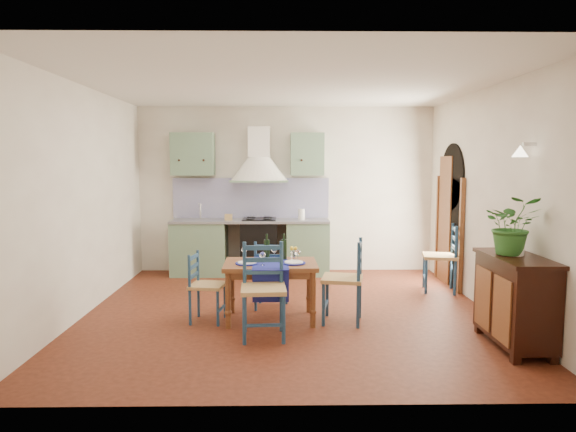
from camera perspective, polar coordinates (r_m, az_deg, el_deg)
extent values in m
plane|color=#40190D|center=(6.55, 0.05, -10.57)|extent=(5.00, 5.00, 0.00)
cube|color=silver|center=(8.79, -0.21, 2.95)|extent=(5.00, 0.04, 2.80)
cube|color=#5E7D5F|center=(8.69, -9.81, -3.54)|extent=(0.90, 0.60, 0.88)
cube|color=#5E7D5F|center=(8.60, 2.15, -3.56)|extent=(0.70, 0.60, 0.88)
cube|color=black|center=(8.60, -3.19, -3.57)|extent=(0.60, 0.58, 0.88)
cube|color=gray|center=(8.54, -4.22, -0.52)|extent=(2.60, 0.64, 0.04)
cube|color=silver|center=(8.63, -9.86, -0.56)|extent=(0.45, 0.40, 0.03)
cylinder|color=silver|center=(8.79, -9.70, 0.58)|extent=(0.02, 0.02, 0.26)
cube|color=black|center=(8.53, -3.21, -0.36)|extent=(0.55, 0.48, 0.02)
cube|color=black|center=(8.73, -4.16, -6.11)|extent=(2.60, 0.50, 0.08)
cube|color=#0D0B61|center=(8.78, -4.13, 2.01)|extent=(2.65, 0.05, 0.68)
cube|color=#5E7D5F|center=(8.72, -10.51, 6.77)|extent=(0.70, 0.34, 0.70)
cube|color=#5E7D5F|center=(8.61, 2.14, 6.88)|extent=(0.55, 0.34, 0.70)
cone|color=silver|center=(8.54, -3.23, 5.20)|extent=(0.96, 0.96, 0.40)
cube|color=silver|center=(8.63, -3.22, 8.20)|extent=(0.36, 0.30, 0.50)
cube|color=silver|center=(6.81, 21.59, 1.64)|extent=(0.04, 5.00, 2.80)
cube|color=black|center=(8.17, 17.60, -1.62)|extent=(0.03, 1.00, 1.65)
cylinder|color=black|center=(8.11, 17.78, 4.17)|extent=(0.03, 1.00, 1.00)
cube|color=brown|center=(7.66, 18.69, -2.15)|extent=(0.06, 0.06, 1.65)
cube|color=brown|center=(8.67, 16.31, -1.15)|extent=(0.06, 0.06, 1.65)
cube|color=brown|center=(8.35, 17.06, -0.37)|extent=(0.04, 0.55, 1.96)
cylinder|color=silver|center=(5.80, 25.32, 7.23)|extent=(0.15, 0.04, 0.04)
cone|color=#FFEDC6|center=(5.76, 24.39, 6.59)|extent=(0.16, 0.16, 0.12)
cube|color=silver|center=(6.74, -21.74, 1.59)|extent=(0.04, 5.00, 2.80)
cube|color=silver|center=(6.35, 0.05, 14.49)|extent=(5.00, 5.00, 0.01)
cube|color=brown|center=(6.07, -1.95, -5.46)|extent=(1.10, 0.74, 0.05)
cube|color=brown|center=(6.08, -1.95, -6.06)|extent=(0.99, 0.63, 0.08)
cylinder|color=brown|center=(5.88, -6.68, -9.32)|extent=(0.06, 0.06, 0.64)
cylinder|color=brown|center=(6.45, -6.24, -7.93)|extent=(0.06, 0.06, 0.64)
cylinder|color=brown|center=(5.88, 2.80, -9.29)|extent=(0.06, 0.06, 0.64)
cylinder|color=brown|center=(6.45, 2.35, -7.90)|extent=(0.06, 0.06, 0.64)
cube|color=navy|center=(6.02, -1.95, -5.28)|extent=(0.42, 0.82, 0.01)
cube|color=navy|center=(5.74, -1.95, -7.72)|extent=(0.41, 0.02, 0.38)
cylinder|color=navy|center=(5.98, -4.57, -5.26)|extent=(0.27, 0.27, 0.01)
cylinder|color=white|center=(5.98, -4.57, -5.17)|extent=(0.22, 0.22, 0.01)
cylinder|color=navy|center=(5.98, 0.66, -5.24)|extent=(0.27, 0.27, 0.01)
cylinder|color=white|center=(5.98, 0.66, -5.15)|extent=(0.22, 0.22, 0.01)
cylinder|color=black|center=(6.21, -2.38, -3.46)|extent=(0.07, 0.07, 0.32)
cylinder|color=black|center=(6.22, -0.46, -3.45)|extent=(0.07, 0.07, 0.32)
cylinder|color=white|center=(6.19, 0.56, -4.43)|extent=(0.05, 0.05, 0.10)
sphere|color=yellow|center=(6.18, 0.56, -3.61)|extent=(0.10, 0.10, 0.10)
cylinder|color=navy|center=(5.37, -4.88, -11.49)|extent=(0.04, 0.04, 0.51)
cylinder|color=navy|center=(5.69, -4.83, -7.90)|extent=(0.04, 0.04, 1.01)
cylinder|color=navy|center=(5.37, -0.49, -11.44)|extent=(0.04, 0.04, 0.51)
cylinder|color=navy|center=(5.70, -0.74, -7.86)|extent=(0.04, 0.04, 1.01)
cube|color=tan|center=(5.49, -2.74, -8.11)|extent=(0.49, 0.49, 0.04)
cube|color=navy|center=(5.65, -2.79, -6.23)|extent=(0.43, 0.05, 0.05)
cube|color=navy|center=(5.62, -2.80, -4.90)|extent=(0.43, 0.05, 0.05)
cube|color=navy|center=(5.60, -2.81, -3.55)|extent=(0.43, 0.05, 0.05)
cube|color=navy|center=(5.38, -2.68, -12.04)|extent=(0.40, 0.05, 0.03)
cylinder|color=navy|center=(6.83, -0.17, -7.92)|extent=(0.04, 0.04, 0.45)
cylinder|color=navy|center=(6.44, -0.51, -6.81)|extent=(0.04, 0.04, 0.88)
cylinder|color=navy|center=(6.87, -3.12, -7.84)|extent=(0.04, 0.04, 0.45)
cylinder|color=navy|center=(6.48, -3.63, -6.73)|extent=(0.04, 0.04, 0.88)
cube|color=tan|center=(6.62, -1.86, -6.23)|extent=(0.46, 0.46, 0.04)
cube|color=navy|center=(6.43, -2.08, -5.49)|extent=(0.37, 0.07, 0.04)
cube|color=navy|center=(6.40, -2.09, -4.46)|extent=(0.37, 0.07, 0.04)
cube|color=navy|center=(6.38, -2.09, -3.43)|extent=(0.37, 0.07, 0.04)
cube|color=navy|center=(6.86, -1.65, -8.28)|extent=(0.35, 0.07, 0.02)
cylinder|color=navy|center=(5.99, -7.81, -10.14)|extent=(0.03, 0.03, 0.42)
cylinder|color=navy|center=(6.03, -10.88, -8.11)|extent=(0.03, 0.03, 0.82)
cylinder|color=navy|center=(6.29, -7.03, -9.33)|extent=(0.03, 0.03, 0.42)
cylinder|color=navy|center=(6.33, -9.95, -7.41)|extent=(0.03, 0.03, 0.82)
cube|color=tan|center=(6.13, -8.93, -7.63)|extent=(0.43, 0.43, 0.04)
cube|color=navy|center=(6.15, -10.43, -6.52)|extent=(0.07, 0.35, 0.04)
cube|color=navy|center=(6.13, -10.44, -5.52)|extent=(0.07, 0.35, 0.04)
cube|color=navy|center=(6.10, -10.46, -4.52)|extent=(0.07, 0.35, 0.04)
cube|color=navy|center=(6.15, -7.40, -10.13)|extent=(0.07, 0.33, 0.02)
cylinder|color=navy|center=(6.32, 4.38, -8.84)|extent=(0.04, 0.04, 0.50)
cylinder|color=navy|center=(6.23, 8.01, -6.83)|extent=(0.04, 0.04, 0.98)
cylinder|color=navy|center=(5.95, 3.96, -9.80)|extent=(0.04, 0.04, 0.50)
cylinder|color=navy|center=(5.85, 7.82, -7.67)|extent=(0.04, 0.04, 0.98)
cube|color=tan|center=(6.05, 6.06, -6.93)|extent=(0.54, 0.54, 0.04)
cube|color=navy|center=(6.01, 7.94, -5.72)|extent=(0.11, 0.41, 0.05)
cube|color=navy|center=(5.98, 7.96, -4.49)|extent=(0.11, 0.41, 0.05)
cube|color=navy|center=(5.96, 7.98, -3.26)|extent=(0.11, 0.41, 0.05)
cube|color=navy|center=(6.15, 4.17, -9.80)|extent=(0.11, 0.39, 0.03)
cylinder|color=navy|center=(7.96, 14.88, -5.92)|extent=(0.04, 0.04, 0.50)
cylinder|color=navy|center=(7.96, 17.76, -4.26)|extent=(0.04, 0.04, 0.98)
cylinder|color=navy|center=(7.58, 15.09, -6.53)|extent=(0.04, 0.04, 0.50)
cylinder|color=navy|center=(7.57, 18.12, -4.78)|extent=(0.04, 0.04, 0.98)
cube|color=tan|center=(7.74, 16.49, -4.30)|extent=(0.54, 0.54, 0.04)
cube|color=navy|center=(7.74, 17.97, -3.32)|extent=(0.11, 0.41, 0.05)
cube|color=navy|center=(7.72, 18.00, -2.36)|extent=(0.11, 0.41, 0.05)
cube|color=navy|center=(7.70, 18.03, -1.40)|extent=(0.11, 0.41, 0.05)
cube|color=navy|center=(7.78, 14.97, -6.61)|extent=(0.11, 0.39, 0.03)
cube|color=black|center=(5.71, 23.91, -8.48)|extent=(0.45, 1.00, 0.82)
cube|color=black|center=(5.62, 24.10, -4.28)|extent=(0.50, 1.05, 0.04)
cube|color=brown|center=(5.43, 22.68, -9.62)|extent=(0.02, 0.38, 0.63)
cube|color=brown|center=(5.84, 20.87, -8.46)|extent=(0.02, 0.38, 0.63)
cube|color=black|center=(5.39, 23.97, -14.36)|extent=(0.08, 0.08, 0.08)
cube|color=black|center=(6.15, 20.47, -11.67)|extent=(0.08, 0.08, 0.08)
cube|color=black|center=(5.54, 27.36, -13.95)|extent=(0.08, 0.08, 0.08)
cube|color=black|center=(6.29, 23.51, -11.41)|extent=(0.08, 0.08, 0.08)
imported|color=#2B6828|center=(5.64, 23.69, -0.96)|extent=(0.65, 0.60, 0.60)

